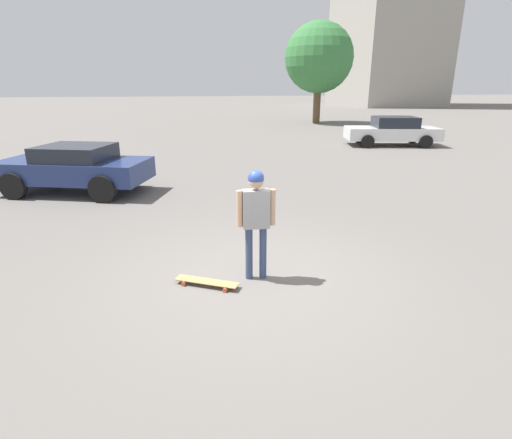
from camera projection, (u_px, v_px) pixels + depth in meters
name	position (u px, v px, depth m)	size (l,w,h in m)	color
ground_plane	(256.00, 277.00, 6.30)	(220.00, 220.00, 0.00)	slate
person	(256.00, 211.00, 5.95)	(0.24, 0.59, 1.72)	#38476B
skateboard	(207.00, 282.00, 6.02)	(0.65, 0.96, 0.08)	tan
car_parked_near	(75.00, 167.00, 11.08)	(3.02, 4.38, 1.33)	navy
car_parked_far	(392.00, 131.00, 19.85)	(2.92, 4.78, 1.41)	silver
tree_distant	(319.00, 58.00, 30.48)	(5.24, 5.24, 7.51)	brown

